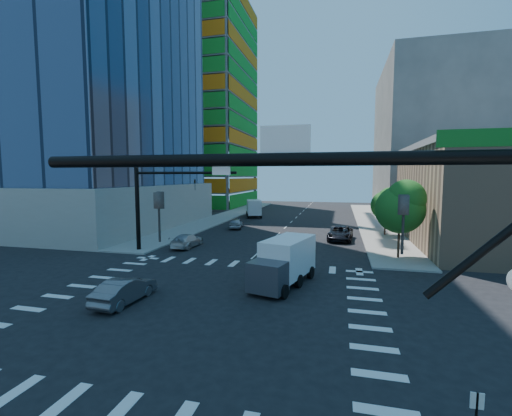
% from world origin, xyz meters
% --- Properties ---
extents(ground, '(160.00, 160.00, 0.00)m').
position_xyz_m(ground, '(0.00, 0.00, 0.00)').
color(ground, black).
rests_on(ground, ground).
extents(road_markings, '(20.00, 20.00, 0.01)m').
position_xyz_m(road_markings, '(0.00, 0.00, 0.01)').
color(road_markings, silver).
rests_on(road_markings, ground).
extents(sidewalk_ne, '(5.00, 60.00, 0.15)m').
position_xyz_m(sidewalk_ne, '(12.50, 40.00, 0.07)').
color(sidewalk_ne, gray).
rests_on(sidewalk_ne, ground).
extents(sidewalk_nw, '(5.00, 60.00, 0.15)m').
position_xyz_m(sidewalk_nw, '(-12.50, 40.00, 0.07)').
color(sidewalk_nw, gray).
rests_on(sidewalk_nw, ground).
extents(construction_building, '(25.16, 34.50, 70.60)m').
position_xyz_m(construction_building, '(-27.41, 61.93, 24.61)').
color(construction_building, slate).
rests_on(construction_building, ground).
extents(bg_building_ne, '(24.00, 30.00, 28.00)m').
position_xyz_m(bg_building_ne, '(27.00, 55.00, 14.00)').
color(bg_building_ne, '#625D58').
rests_on(bg_building_ne, ground).
extents(signal_mast_nw, '(10.20, 0.40, 9.00)m').
position_xyz_m(signal_mast_nw, '(-10.00, 11.50, 5.49)').
color(signal_mast_nw, black).
rests_on(signal_mast_nw, sidewalk_nw).
extents(tree_south, '(4.16, 4.16, 6.82)m').
position_xyz_m(tree_south, '(12.63, 13.90, 4.69)').
color(tree_south, '#382316').
rests_on(tree_south, sidewalk_ne).
extents(tree_north, '(3.54, 3.52, 5.78)m').
position_xyz_m(tree_north, '(12.93, 25.90, 3.99)').
color(tree_north, '#382316').
rests_on(tree_north, sidewalk_ne).
extents(car_nb_far, '(3.01, 5.81, 1.56)m').
position_xyz_m(car_nb_far, '(7.56, 21.91, 0.78)').
color(car_nb_far, black).
rests_on(car_nb_far, ground).
extents(car_sb_near, '(2.05, 4.79, 1.38)m').
position_xyz_m(car_sb_near, '(-7.66, 14.20, 0.69)').
color(car_sb_near, silver).
rests_on(car_sb_near, ground).
extents(car_sb_mid, '(2.51, 4.55, 1.46)m').
position_xyz_m(car_sb_mid, '(-6.53, 27.48, 0.73)').
color(car_sb_mid, '#9E9FA5').
rests_on(car_sb_mid, ground).
extents(car_sb_cross, '(1.72, 4.41, 1.43)m').
position_xyz_m(car_sb_cross, '(-4.44, -0.86, 0.72)').
color(car_sb_cross, '#55555A').
rests_on(car_sb_cross, ground).
extents(box_truck_near, '(3.86, 6.24, 3.04)m').
position_xyz_m(box_truck_near, '(3.85, 4.30, 1.35)').
color(box_truck_near, black).
rests_on(box_truck_near, ground).
extents(box_truck_far, '(4.16, 6.29, 3.04)m').
position_xyz_m(box_truck_far, '(-7.50, 41.17, 1.35)').
color(box_truck_far, black).
rests_on(box_truck_far, ground).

